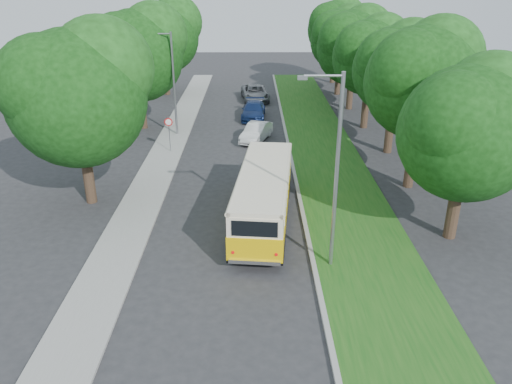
{
  "coord_description": "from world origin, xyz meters",
  "views": [
    {
      "loc": [
        1.08,
        -20.23,
        11.12
      ],
      "look_at": [
        1.24,
        1.8,
        1.5
      ],
      "focal_mm": 35.0,
      "sensor_mm": 36.0,
      "label": 1
    }
  ],
  "objects_px": {
    "vintage_bus": "(264,198)",
    "car_grey": "(255,93)",
    "car_silver": "(268,168)",
    "car_blue": "(254,110)",
    "lamppost_near": "(335,168)",
    "lamppost_far": "(172,80)",
    "car_white": "(256,132)"
  },
  "relations": [
    {
      "from": "vintage_bus",
      "to": "car_silver",
      "type": "relative_size",
      "value": 2.1
    },
    {
      "from": "car_silver",
      "to": "car_grey",
      "type": "xyz_separation_m",
      "value": [
        -0.64,
        20.3,
        -0.04
      ]
    },
    {
      "from": "lamppost_far",
      "to": "vintage_bus",
      "type": "xyz_separation_m",
      "value": [
        6.31,
        -14.55,
        -2.75
      ]
    },
    {
      "from": "car_white",
      "to": "car_silver",
      "type": "bearing_deg",
      "value": -66.07
    },
    {
      "from": "car_white",
      "to": "car_grey",
      "type": "xyz_separation_m",
      "value": [
        -0.01,
        12.78,
        0.07
      ]
    },
    {
      "from": "lamppost_near",
      "to": "vintage_bus",
      "type": "xyz_separation_m",
      "value": [
        -2.59,
        3.95,
        -3.0
      ]
    },
    {
      "from": "car_silver",
      "to": "lamppost_far",
      "type": "bearing_deg",
      "value": 131.94
    },
    {
      "from": "car_silver",
      "to": "car_white",
      "type": "relative_size",
      "value": 1.12
    },
    {
      "from": "car_silver",
      "to": "car_blue",
      "type": "bearing_deg",
      "value": 98.42
    },
    {
      "from": "lamppost_near",
      "to": "car_grey",
      "type": "bearing_deg",
      "value": 95.47
    },
    {
      "from": "car_silver",
      "to": "car_grey",
      "type": "height_order",
      "value": "car_silver"
    },
    {
      "from": "car_silver",
      "to": "car_grey",
      "type": "bearing_deg",
      "value": 96.85
    },
    {
      "from": "lamppost_near",
      "to": "vintage_bus",
      "type": "bearing_deg",
      "value": 123.3
    },
    {
      "from": "lamppost_near",
      "to": "car_grey",
      "type": "distance_m",
      "value": 30.26
    },
    {
      "from": "car_white",
      "to": "lamppost_near",
      "type": "bearing_deg",
      "value": -61.36
    },
    {
      "from": "car_blue",
      "to": "lamppost_near",
      "type": "bearing_deg",
      "value": -79.18
    },
    {
      "from": "lamppost_far",
      "to": "vintage_bus",
      "type": "height_order",
      "value": "lamppost_far"
    },
    {
      "from": "lamppost_near",
      "to": "car_white",
      "type": "relative_size",
      "value": 2.05
    },
    {
      "from": "car_silver",
      "to": "car_grey",
      "type": "relative_size",
      "value": 0.86
    },
    {
      "from": "lamppost_near",
      "to": "vintage_bus",
      "type": "distance_m",
      "value": 5.59
    },
    {
      "from": "lamppost_near",
      "to": "lamppost_far",
      "type": "height_order",
      "value": "lamppost_near"
    },
    {
      "from": "car_grey",
      "to": "lamppost_near",
      "type": "bearing_deg",
      "value": -91.11
    },
    {
      "from": "lamppost_near",
      "to": "car_blue",
      "type": "relative_size",
      "value": 1.72
    },
    {
      "from": "lamppost_far",
      "to": "car_blue",
      "type": "xyz_separation_m",
      "value": [
        5.87,
        4.81,
        -3.44
      ]
    },
    {
      "from": "car_white",
      "to": "car_blue",
      "type": "bearing_deg",
      "value": 110.89
    },
    {
      "from": "car_blue",
      "to": "vintage_bus",
      "type": "bearing_deg",
      "value": -85.29
    },
    {
      "from": "car_silver",
      "to": "car_blue",
      "type": "xyz_separation_m",
      "value": [
        -0.81,
        13.71,
        -0.07
      ]
    },
    {
      "from": "car_silver",
      "to": "car_white",
      "type": "xyz_separation_m",
      "value": [
        -0.62,
        7.52,
        -0.1
      ]
    },
    {
      "from": "car_white",
      "to": "car_blue",
      "type": "distance_m",
      "value": 6.19
    },
    {
      "from": "lamppost_far",
      "to": "car_silver",
      "type": "bearing_deg",
      "value": -53.11
    },
    {
      "from": "vintage_bus",
      "to": "car_grey",
      "type": "height_order",
      "value": "vintage_bus"
    },
    {
      "from": "car_white",
      "to": "car_grey",
      "type": "relative_size",
      "value": 0.76
    }
  ]
}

